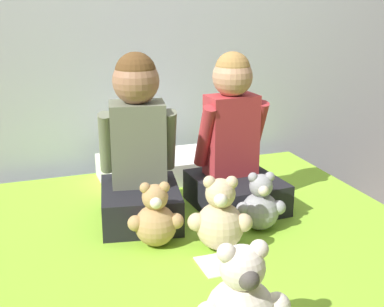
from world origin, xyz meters
name	(u,v)px	position (x,y,z in m)	size (l,w,h in m)	color
wall_behind_bed	(137,20)	(0.00, 1.11, 1.25)	(8.00, 0.06, 2.50)	silver
bed	(216,307)	(0.00, 0.00, 0.25)	(1.70, 1.95, 0.50)	brown
child_on_left	(138,152)	(-0.20, 0.35, 0.78)	(0.37, 0.42, 0.68)	black
child_on_right	(234,149)	(0.22, 0.35, 0.75)	(0.36, 0.40, 0.66)	black
teddy_bear_held_by_left_child	(156,219)	(-0.20, 0.10, 0.60)	(0.20, 0.15, 0.25)	tan
teddy_bear_held_by_right_child	(260,205)	(0.22, 0.09, 0.60)	(0.19, 0.15, 0.23)	#939399
teddy_bear_between_children	(220,219)	(0.01, -0.01, 0.62)	(0.22, 0.18, 0.28)	#D1B78E
teddy_bear_at_foot_of_bed	(241,304)	(-0.15, -0.54, 0.63)	(0.25, 0.19, 0.31)	silver
pillow_at_headboard	(158,168)	(0.00, 0.78, 0.56)	(0.56, 0.32, 0.11)	white
sign_card	(229,263)	(-0.01, -0.12, 0.50)	(0.21, 0.15, 0.00)	white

